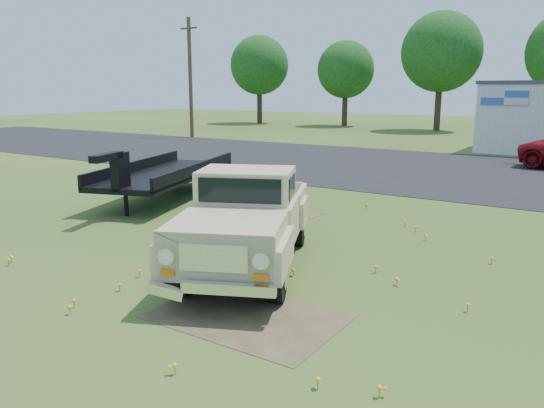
% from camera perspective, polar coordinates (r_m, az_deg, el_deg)
% --- Properties ---
extents(ground, '(140.00, 140.00, 0.00)m').
position_cam_1_polar(ground, '(11.91, -0.06, -5.47)').
color(ground, '#304F19').
rests_on(ground, ground).
extents(asphalt_lot, '(90.00, 14.00, 0.02)m').
position_cam_1_polar(asphalt_lot, '(25.51, 18.87, 3.35)').
color(asphalt_lot, black).
rests_on(asphalt_lot, ground).
extents(dirt_patch_a, '(3.00, 2.00, 0.01)m').
position_cam_1_polar(dirt_patch_a, '(8.80, -2.73, -12.03)').
color(dirt_patch_a, '#483E26').
rests_on(dirt_patch_a, ground).
extents(dirt_patch_b, '(2.20, 1.60, 0.01)m').
position_cam_1_polar(dirt_patch_b, '(15.79, 0.88, -1.06)').
color(dirt_patch_b, '#483E26').
rests_on(dirt_patch_b, ground).
extents(utility_pole_west, '(1.60, 0.30, 9.00)m').
position_cam_1_polar(utility_pole_west, '(42.31, -8.78, 13.34)').
color(utility_pole_west, '#44321F').
rests_on(utility_pole_west, ground).
extents(treeline_a, '(6.40, 6.40, 9.52)m').
position_cam_1_polar(treeline_a, '(60.24, -1.37, 14.68)').
color(treeline_a, '#3C281B').
rests_on(treeline_a, ground).
extents(treeline_b, '(5.76, 5.76, 8.57)m').
position_cam_1_polar(treeline_b, '(56.04, 7.94, 14.12)').
color(treeline_b, '#3C281B').
rests_on(treeline_b, ground).
extents(treeline_c, '(7.04, 7.04, 10.47)m').
position_cam_1_polar(treeline_c, '(51.11, 17.75, 15.30)').
color(treeline_c, '#3C281B').
rests_on(treeline_c, ground).
extents(vintage_pickup_truck, '(4.38, 6.09, 2.06)m').
position_cam_1_polar(vintage_pickup_truck, '(10.85, -2.71, -1.57)').
color(vintage_pickup_truck, '#C5B984').
rests_on(vintage_pickup_truck, ground).
extents(flatbed_trailer, '(4.52, 7.51, 1.94)m').
position_cam_1_polar(flatbed_trailer, '(18.26, -11.31, 3.61)').
color(flatbed_trailer, black).
rests_on(flatbed_trailer, ground).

